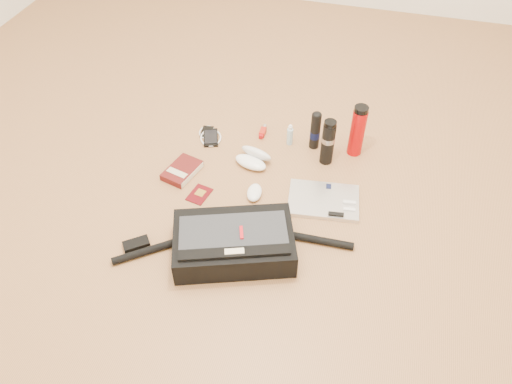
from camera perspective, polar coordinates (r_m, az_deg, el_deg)
ground at (r=2.09m, az=-0.23°, el=-2.04°), size 4.00×4.00×0.00m
messenger_bag at (r=1.90m, az=-2.63°, el=-5.79°), size 0.88×0.42×0.13m
laptop at (r=2.13m, az=7.76°, el=-0.96°), size 0.32×0.24×0.03m
book at (r=2.26m, az=-8.42°, el=2.43°), size 0.16×0.20×0.03m
passport at (r=2.16m, az=-6.49°, el=-0.27°), size 0.10×0.12×0.01m
mouse at (r=2.14m, az=-0.18°, el=-0.06°), size 0.07×0.11×0.03m
sunglasses_case at (r=2.28m, az=-0.30°, el=3.92°), size 0.19×0.17×0.09m
ipod at (r=2.47m, az=-5.63°, el=6.83°), size 0.09×0.09×0.01m
phone at (r=2.44m, az=-5.19°, el=6.21°), size 0.13×0.14×0.01m
inhaler at (r=2.45m, az=0.79°, el=6.93°), size 0.03×0.10×0.03m
spray_bottle at (r=2.38m, az=3.89°, el=6.44°), size 0.04×0.04×0.11m
aerosol_can at (r=2.34m, az=6.79°, el=7.03°), size 0.06×0.06×0.20m
thermos_black at (r=2.26m, az=8.23°, el=5.68°), size 0.08×0.08×0.23m
thermos_red at (r=2.32m, az=11.53°, el=6.87°), size 0.07×0.07×0.26m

